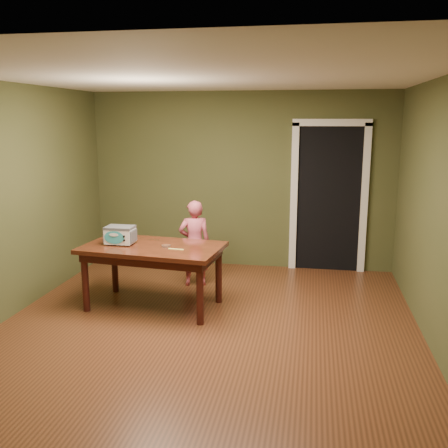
% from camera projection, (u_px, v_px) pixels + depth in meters
% --- Properties ---
extents(floor, '(5.00, 5.00, 0.00)m').
position_uv_depth(floor, '(205.00, 331.00, 5.28)').
color(floor, brown).
rests_on(floor, ground).
extents(room_shell, '(4.52, 5.02, 2.61)m').
position_uv_depth(room_shell, '(204.00, 170.00, 4.93)').
color(room_shell, '#464927').
rests_on(room_shell, ground).
extents(doorway, '(1.10, 0.66, 2.25)m').
position_uv_depth(doorway, '(328.00, 196.00, 7.52)').
color(doorway, black).
rests_on(doorway, ground).
extents(dining_table, '(1.69, 1.06, 0.75)m').
position_uv_depth(dining_table, '(153.00, 254.00, 5.84)').
color(dining_table, black).
rests_on(dining_table, floor).
extents(toy_oven, '(0.35, 0.24, 0.21)m').
position_uv_depth(toy_oven, '(120.00, 234.00, 5.87)').
color(toy_oven, '#4C4F54').
rests_on(toy_oven, dining_table).
extents(baking_pan, '(0.10, 0.10, 0.02)m').
position_uv_depth(baking_pan, '(166.00, 246.00, 5.77)').
color(baking_pan, silver).
rests_on(baking_pan, dining_table).
extents(spatula, '(0.18, 0.04, 0.01)m').
position_uv_depth(spatula, '(176.00, 249.00, 5.64)').
color(spatula, '#EAE266').
rests_on(spatula, dining_table).
extents(child, '(0.48, 0.39, 1.16)m').
position_uv_depth(child, '(195.00, 243.00, 6.64)').
color(child, '#C55163').
rests_on(child, floor).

